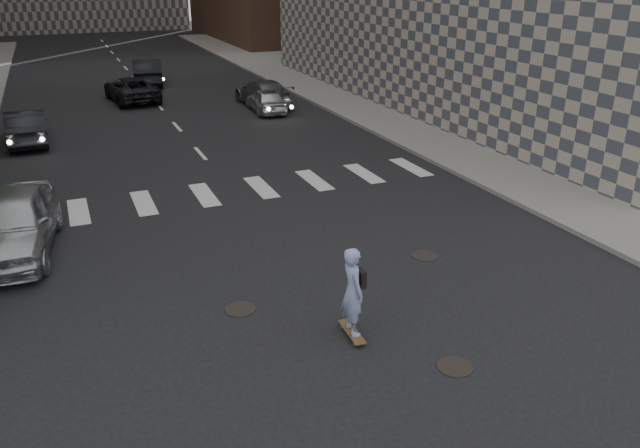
{
  "coord_description": "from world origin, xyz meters",
  "views": [
    {
      "loc": [
        -5.08,
        -10.71,
        7.14
      ],
      "look_at": [
        0.38,
        2.24,
        1.3
      ],
      "focal_mm": 35.0,
      "sensor_mm": 36.0,
      "label": 1
    }
  ],
  "objects_px": {
    "skateboarder": "(353,291)",
    "silver_sedan": "(12,223)",
    "traffic_car_c": "(132,89)",
    "traffic_car_d": "(266,100)",
    "traffic_car_e": "(148,72)",
    "traffic_car_b": "(263,93)",
    "traffic_car_a": "(26,127)"
  },
  "relations": [
    {
      "from": "skateboarder",
      "to": "silver_sedan",
      "type": "distance_m",
      "value": 9.71
    },
    {
      "from": "traffic_car_c",
      "to": "skateboarder",
      "type": "bearing_deg",
      "value": 85.53
    },
    {
      "from": "traffic_car_d",
      "to": "silver_sedan",
      "type": "bearing_deg",
      "value": 53.38
    },
    {
      "from": "traffic_car_c",
      "to": "traffic_car_e",
      "type": "distance_m",
      "value": 5.49
    },
    {
      "from": "skateboarder",
      "to": "traffic_car_d",
      "type": "distance_m",
      "value": 21.74
    },
    {
      "from": "traffic_car_b",
      "to": "traffic_car_c",
      "type": "relative_size",
      "value": 0.98
    },
    {
      "from": "silver_sedan",
      "to": "traffic_car_a",
      "type": "bearing_deg",
      "value": 96.84
    },
    {
      "from": "skateboarder",
      "to": "traffic_car_c",
      "type": "height_order",
      "value": "skateboarder"
    },
    {
      "from": "silver_sedan",
      "to": "traffic_car_e",
      "type": "bearing_deg",
      "value": 81.47
    },
    {
      "from": "silver_sedan",
      "to": "traffic_car_b",
      "type": "xyz_separation_m",
      "value": [
        12.0,
        15.54,
        -0.14
      ]
    },
    {
      "from": "traffic_car_a",
      "to": "traffic_car_b",
      "type": "bearing_deg",
      "value": -164.84
    },
    {
      "from": "traffic_car_a",
      "to": "traffic_car_c",
      "type": "bearing_deg",
      "value": -126.84
    },
    {
      "from": "traffic_car_e",
      "to": "traffic_car_a",
      "type": "bearing_deg",
      "value": 68.55
    },
    {
      "from": "silver_sedan",
      "to": "traffic_car_e",
      "type": "xyz_separation_m",
      "value": [
        7.19,
        24.77,
        -0.04
      ]
    },
    {
      "from": "skateboarder",
      "to": "silver_sedan",
      "type": "height_order",
      "value": "skateboarder"
    },
    {
      "from": "traffic_car_a",
      "to": "traffic_car_e",
      "type": "xyz_separation_m",
      "value": [
        7.02,
        12.77,
        0.08
      ]
    },
    {
      "from": "traffic_car_e",
      "to": "traffic_car_b",
      "type": "bearing_deg",
      "value": 124.88
    },
    {
      "from": "traffic_car_c",
      "to": "traffic_car_d",
      "type": "bearing_deg",
      "value": 130.86
    },
    {
      "from": "skateboarder",
      "to": "traffic_car_b",
      "type": "bearing_deg",
      "value": 79.93
    },
    {
      "from": "silver_sedan",
      "to": "traffic_car_a",
      "type": "relative_size",
      "value": 1.13
    },
    {
      "from": "skateboarder",
      "to": "traffic_car_a",
      "type": "relative_size",
      "value": 0.45
    },
    {
      "from": "traffic_car_b",
      "to": "traffic_car_a",
      "type": "bearing_deg",
      "value": 14.11
    },
    {
      "from": "skateboarder",
      "to": "traffic_car_a",
      "type": "bearing_deg",
      "value": 111.79
    },
    {
      "from": "silver_sedan",
      "to": "traffic_car_e",
      "type": "height_order",
      "value": "silver_sedan"
    },
    {
      "from": "skateboarder",
      "to": "traffic_car_d",
      "type": "bearing_deg",
      "value": 79.86
    },
    {
      "from": "silver_sedan",
      "to": "traffic_car_c",
      "type": "relative_size",
      "value": 1.0
    },
    {
      "from": "skateboarder",
      "to": "silver_sedan",
      "type": "bearing_deg",
      "value": 135.69
    },
    {
      "from": "skateboarder",
      "to": "silver_sedan",
      "type": "xyz_separation_m",
      "value": [
        -6.52,
        7.19,
        -0.2
      ]
    },
    {
      "from": "skateboarder",
      "to": "traffic_car_d",
      "type": "relative_size",
      "value": 0.54
    },
    {
      "from": "silver_sedan",
      "to": "traffic_car_c",
      "type": "xyz_separation_m",
      "value": [
        5.52,
        19.54,
        -0.16
      ]
    },
    {
      "from": "traffic_car_a",
      "to": "traffic_car_b",
      "type": "relative_size",
      "value": 0.91
    },
    {
      "from": "traffic_car_a",
      "to": "traffic_car_c",
      "type": "height_order",
      "value": "traffic_car_a"
    }
  ]
}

